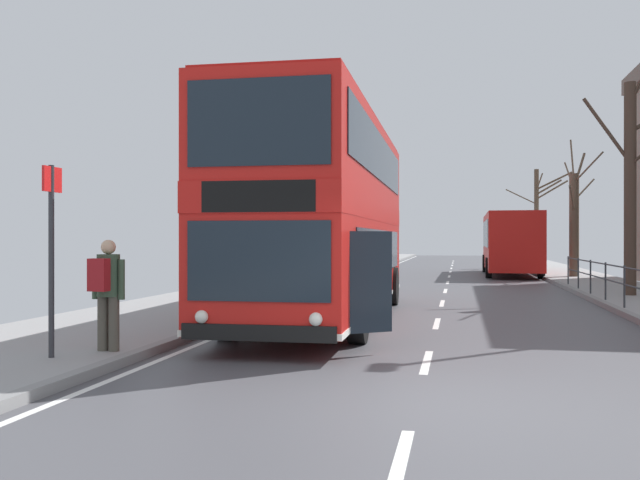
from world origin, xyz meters
TOP-DOWN VIEW (x-y plane):
  - ground at (-0.72, -0.00)m, footprint 15.80×140.00m
  - double_decker_bus_main at (-2.48, 7.65)m, footprint 3.29×11.54m
  - background_bus_far_lane at (3.02, 28.62)m, footprint 2.69×9.89m
  - pedestrian_railing_far_kerb at (4.45, 9.25)m, footprint 0.05×20.30m
  - pedestrian_with_backpack at (-4.71, 1.77)m, footprint 0.54×0.54m
  - bus_stop_sign_near at (-5.21, 1.12)m, footprint 0.08×0.44m
  - bare_tree_far_00 at (5.53, 14.51)m, footprint 2.72×2.48m
  - bare_tree_far_01 at (5.57, 25.22)m, footprint 1.62×3.26m
  - bare_tree_far_02 at (5.46, 38.92)m, footprint 4.08×2.06m

SIDE VIEW (x-z plane):
  - ground at x=-0.72m, z-range -0.06..0.14m
  - pedestrian_railing_far_kerb at x=4.45m, z-range 0.33..1.36m
  - pedestrian_with_backpack at x=-4.71m, z-range 0.28..1.95m
  - background_bus_far_lane at x=3.02m, z-range 0.14..3.22m
  - bus_stop_sign_near at x=-5.21m, z-range 0.45..3.19m
  - double_decker_bus_main at x=-2.48m, z-range 0.10..4.57m
  - bare_tree_far_01 at x=5.57m, z-range -0.50..5.82m
  - bare_tree_far_02 at x=5.46m, z-range 0.45..6.63m
  - bare_tree_far_00 at x=5.53m, z-range -0.32..7.48m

